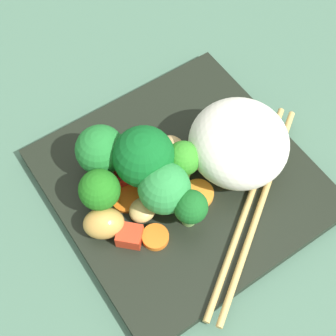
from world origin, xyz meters
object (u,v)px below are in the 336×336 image
object	(u,v)px
rice_mound	(239,143)
square_plate	(182,181)
broccoli_floret_1	(144,157)
carrot_slice_1	(141,160)
chopstick_pair	(254,206)

from	to	relation	value
rice_mound	square_plate	bearing A→B (deg)	-108.81
square_plate	broccoli_floret_1	distance (cm)	6.28
rice_mound	broccoli_floret_1	size ratio (longest dim) A/B	1.29
carrot_slice_1	broccoli_floret_1	bearing A→B (deg)	-25.29
broccoli_floret_1	carrot_slice_1	size ratio (longest dim) A/B	3.35
broccoli_floret_1	carrot_slice_1	bearing A→B (deg)	154.71
rice_mound	chopstick_pair	distance (cm)	6.20
rice_mound	carrot_slice_1	bearing A→B (deg)	-128.32
broccoli_floret_1	carrot_slice_1	distance (cm)	4.64
square_plate	chopstick_pair	size ratio (longest dim) A/B	1.12
square_plate	broccoli_floret_1	world-z (taller)	broccoli_floret_1
rice_mound	broccoli_floret_1	xyz separation A→B (cm)	(-3.84, -8.38, 0.76)
rice_mound	broccoli_floret_1	bearing A→B (deg)	-114.61
broccoli_floret_1	chopstick_pair	bearing A→B (deg)	36.79
chopstick_pair	square_plate	bearing A→B (deg)	86.67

